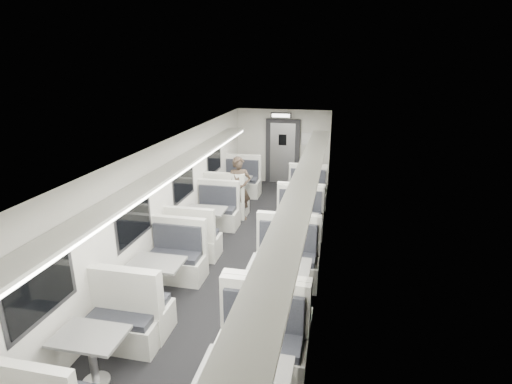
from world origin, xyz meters
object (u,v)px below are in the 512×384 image
at_px(booth_right_c, 279,287).
at_px(booth_left_d, 93,359).
at_px(booth_left_c, 158,281).
at_px(booth_right_a, 304,203).
at_px(booth_left_a, 234,191).
at_px(passenger, 239,189).
at_px(booth_right_b, 295,233).
at_px(vestibule_door, 283,152).
at_px(booth_left_b, 206,224).
at_px(exit_sign, 281,115).

bearing_deg(booth_right_c, booth_left_d, -135.00).
bearing_deg(booth_left_c, booth_right_a, 65.36).
xyz_separation_m(booth_left_a, passenger, (0.41, -1.01, 0.41)).
bearing_deg(passenger, booth_right_b, -63.74).
bearing_deg(booth_right_a, booth_right_b, -90.00).
distance_m(booth_left_c, vestibule_door, 7.34).
bearing_deg(booth_left_b, booth_right_a, 43.25).
height_order(booth_left_c, passenger, passenger).
distance_m(booth_left_d, booth_right_a, 6.50).
bearing_deg(vestibule_door, booth_right_b, -78.40).
height_order(booth_left_d, passenger, passenger).
distance_m(booth_right_b, booth_right_c, 2.19).
xyz_separation_m(booth_right_b, exit_sign, (-1.00, 4.38, 1.88)).
distance_m(booth_right_c, vestibule_door, 7.16).
bearing_deg(booth_right_a, exit_sign, 112.69).
distance_m(booth_right_a, booth_right_c, 4.18).
height_order(booth_right_a, vestibule_door, vestibule_door).
distance_m(booth_left_b, vestibule_door, 4.91).
distance_m(booth_right_a, vestibule_door, 3.12).
xyz_separation_m(booth_left_c, booth_right_a, (2.00, 4.36, 0.01)).
relative_size(passenger, vestibule_door, 0.77).
relative_size(booth_left_c, vestibule_door, 1.01).
xyz_separation_m(booth_left_a, booth_left_c, (0.00, -4.88, -0.02)).
bearing_deg(booth_right_b, vestibule_door, 101.60).
height_order(booth_left_b, exit_sign, exit_sign).
bearing_deg(booth_left_d, booth_left_b, 90.00).
xyz_separation_m(booth_right_b, passenger, (-1.59, 1.50, 0.41)).
relative_size(booth_left_b, exit_sign, 3.41).
distance_m(booth_left_a, exit_sign, 2.83).
height_order(booth_right_a, booth_right_b, booth_right_b).
distance_m(passenger, exit_sign, 3.29).
bearing_deg(booth_right_a, booth_left_c, -114.64).
bearing_deg(booth_left_a, passenger, -68.07).
xyz_separation_m(booth_right_a, booth_right_b, (0.00, -1.99, 0.01)).
relative_size(booth_left_c, booth_right_c, 0.90).
height_order(booth_left_c, vestibule_door, vestibule_door).
bearing_deg(booth_left_b, booth_right_c, -49.01).
relative_size(booth_left_b, booth_right_b, 0.95).
height_order(booth_right_b, exit_sign, exit_sign).
bearing_deg(passenger, booth_left_b, -126.81).
bearing_deg(booth_right_a, booth_left_b, -136.75).
xyz_separation_m(booth_left_c, booth_left_d, (0.00, -1.82, -0.01)).
height_order(booth_right_a, passenger, passenger).
bearing_deg(passenger, booth_left_a, 91.48).
height_order(booth_left_b, booth_right_c, booth_right_c).
xyz_separation_m(booth_left_b, passenger, (0.41, 1.39, 0.43)).
height_order(passenger, exit_sign, exit_sign).
bearing_deg(exit_sign, booth_right_a, -67.31).
relative_size(booth_left_a, booth_right_a, 1.04).
bearing_deg(booth_right_c, booth_left_b, 130.99).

